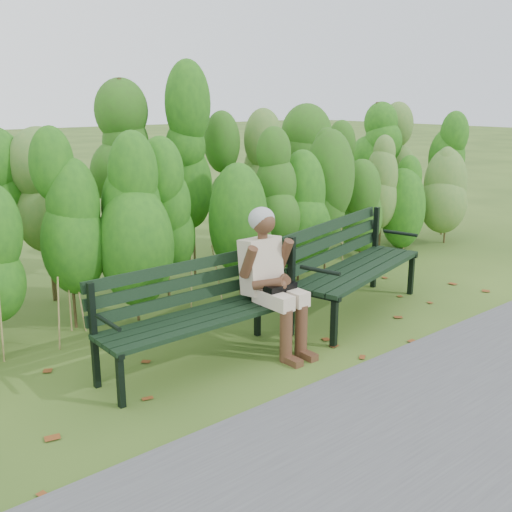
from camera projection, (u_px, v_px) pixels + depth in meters
ground at (279, 336)px, 5.90m from camera, size 80.00×80.00×0.00m
footpath at (484, 428)px, 4.26m from camera, size 60.00×2.50×0.01m
hedge_band at (173, 188)px, 6.96m from camera, size 11.04×1.67×2.42m
leaf_litter at (264, 341)px, 5.79m from camera, size 5.97×2.01×0.01m
bench_left at (191, 307)px, 5.18m from camera, size 1.78×0.59×0.89m
bench_right at (349, 259)px, 6.45m from camera, size 2.10×1.15×1.00m
seated_woman at (271, 272)px, 5.46m from camera, size 0.53×0.77×1.32m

